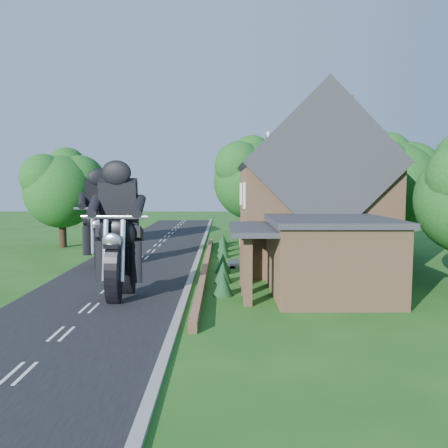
{
  "coord_description": "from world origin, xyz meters",
  "views": [
    {
      "loc": [
        5.3,
        -19.91,
        4.88
      ],
      "look_at": [
        5.35,
        3.19,
        2.8
      ],
      "focal_mm": 35.0,
      "sensor_mm": 36.0,
      "label": 1
    }
  ],
  "objects_px": {
    "house": "(310,194)",
    "motorcycle_follow": "(101,253)",
    "annex": "(326,255)",
    "motorcycle_lead": "(120,279)",
    "garden_wall": "(206,266)"
  },
  "relations": [
    {
      "from": "house",
      "to": "motorcycle_follow",
      "type": "relative_size",
      "value": 5.47
    },
    {
      "from": "annex",
      "to": "motorcycle_lead",
      "type": "bearing_deg",
      "value": -174.87
    },
    {
      "from": "annex",
      "to": "motorcycle_follow",
      "type": "distance_m",
      "value": 13.49
    },
    {
      "from": "garden_wall",
      "to": "motorcycle_follow",
      "type": "distance_m",
      "value": 6.3
    },
    {
      "from": "annex",
      "to": "motorcycle_follow",
      "type": "bearing_deg",
      "value": 151.27
    },
    {
      "from": "garden_wall",
      "to": "annex",
      "type": "height_order",
      "value": "annex"
    },
    {
      "from": "annex",
      "to": "motorcycle_follow",
      "type": "height_order",
      "value": "annex"
    },
    {
      "from": "motorcycle_follow",
      "to": "annex",
      "type": "bearing_deg",
      "value": 140.21
    },
    {
      "from": "annex",
      "to": "motorcycle_lead",
      "type": "distance_m",
      "value": 9.03
    },
    {
      "from": "garden_wall",
      "to": "motorcycle_lead",
      "type": "xyz_separation_m",
      "value": [
        -3.38,
        -6.6,
        0.68
      ]
    },
    {
      "from": "motorcycle_follow",
      "to": "garden_wall",
      "type": "bearing_deg",
      "value": 162.82
    },
    {
      "from": "motorcycle_lead",
      "to": "garden_wall",
      "type": "bearing_deg",
      "value": -110.73
    },
    {
      "from": "motorcycle_lead",
      "to": "motorcycle_follow",
      "type": "bearing_deg",
      "value": -62.22
    },
    {
      "from": "garden_wall",
      "to": "annex",
      "type": "relative_size",
      "value": 3.12
    },
    {
      "from": "garden_wall",
      "to": "house",
      "type": "distance_m",
      "value": 7.52
    }
  ]
}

